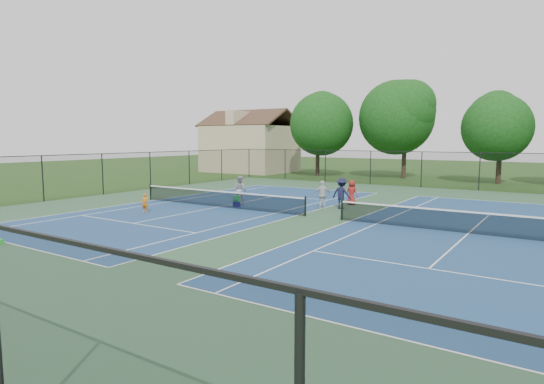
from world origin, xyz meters
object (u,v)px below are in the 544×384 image
Objects in this scene: tree_back_b at (405,114)px; tree_back_a at (318,121)px; child_player at (145,203)px; ball_crate at (237,204)px; clapboard_house at (250,147)px; bystander_c at (352,192)px; instructor at (240,190)px; ball_hopper at (237,199)px; bystander_b at (342,194)px; tree_back_c at (501,123)px; bystander_a at (323,195)px.

tree_back_a is at bearing -167.47° from tree_back_b.
ball_crate is (2.97, 4.45, -0.37)m from child_player.
ball_crate is (16.88, -24.37, -2.93)m from clapboard_house.
bystander_c is at bearing -81.05° from tree_back_b.
clapboard_house is at bearing -37.64° from instructor.
clapboard_house reaches higher than ball_hopper.
tree_back_a reaches higher than bystander_b.
bystander_b is at bearing -104.27° from tree_back_c.
tree_back_c is at bearing 44.15° from child_player.
instructor is at bearing -74.33° from tree_back_a.
bystander_a is at bearing 20.59° from child_player.
ball_hopper is at bearing 49.21° from bystander_c.
bystander_c is 7.14m from ball_crate.
tree_back_b is 9.42× the size of child_player.
tree_back_b is 5.66× the size of instructor.
instructor is at bearing -28.32° from bystander_a.
child_player is 12.36m from bystander_c.
instructor is at bearing 118.54° from ball_crate.
instructor is 4.80× the size of ball_hopper.
ball_crate is at bearing 30.50° from bystander_b.
bystander_a is at bearing -45.95° from clapboard_house.
bystander_c reaches higher than ball_crate.
bystander_c is 4.33× the size of ball_crate.
tree_back_c reaches higher than bystander_a.
clapboard_house is at bearing 124.71° from ball_hopper.
bystander_a is (7.66, 6.52, 0.31)m from child_player.
tree_back_a reaches higher than child_player.
tree_back_a reaches higher than bystander_a.
tree_back_b is 9.12m from tree_back_c.
tree_back_c is 21.06m from bystander_c.
bystander_b reaches higher than bystander_a.
bystander_a is 4.74× the size of ball_crate.
bystander_b reaches higher than instructor.
bystander_a is at bearing 23.79° from ball_crate.
ball_hopper reaches higher than ball_crate.
bystander_a is 5.17m from ball_crate.
tree_back_c is 7.89× the size of child_player.
instructor is at bearing 17.88° from bystander_b.
bystander_c is at bearing 27.70° from child_player.
ball_hopper is at bearing -13.33° from bystander_a.
clapboard_house is (-19.00, -1.00, -3.50)m from tree_back_b.
instructor is (-2.79, -24.13, -5.71)m from tree_back_b.
tree_back_b is at bearing -72.75° from bystander_c.
bystander_b is at bearing 20.00° from child_player.
bystander_c is at bearing 40.90° from ball_crate.
bystander_a is (2.57, -23.30, -5.75)m from tree_back_b.
tree_back_b is 23.63m from bystander_b.
tree_back_b is 24.14m from bystander_a.
bystander_b is at bearing 25.69° from ball_crate.
ball_crate is (-5.38, -4.66, -0.61)m from bystander_c.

